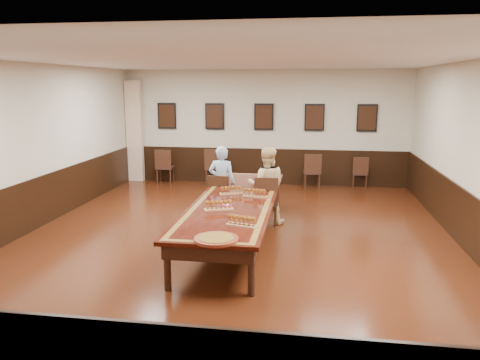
% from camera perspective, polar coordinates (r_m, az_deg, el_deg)
% --- Properties ---
extents(floor, '(8.00, 10.00, 0.02)m').
position_cam_1_polar(floor, '(8.69, -0.50, -7.20)').
color(floor, black).
rests_on(floor, ground).
extents(ceiling, '(8.00, 10.00, 0.02)m').
position_cam_1_polar(ceiling, '(8.24, -0.54, 14.52)').
color(ceiling, white).
rests_on(ceiling, floor).
extents(wall_back, '(8.00, 0.02, 3.20)m').
position_cam_1_polar(wall_back, '(13.25, 2.94, 6.42)').
color(wall_back, beige).
rests_on(wall_back, floor).
extents(wall_front, '(8.00, 0.02, 3.20)m').
position_cam_1_polar(wall_front, '(3.58, -13.45, -8.12)').
color(wall_front, beige).
rests_on(wall_front, floor).
extents(wall_left, '(0.02, 10.00, 3.20)m').
position_cam_1_polar(wall_left, '(9.78, -24.44, 3.57)').
color(wall_left, beige).
rests_on(wall_left, floor).
extents(wall_right, '(0.02, 10.00, 3.20)m').
position_cam_1_polar(wall_right, '(8.65, 26.77, 2.44)').
color(wall_right, beige).
rests_on(wall_right, floor).
extents(chair_man, '(0.48, 0.52, 0.97)m').
position_cam_1_polar(chair_man, '(9.79, -2.35, -2.04)').
color(chair_man, black).
rests_on(chair_man, floor).
extents(chair_woman, '(0.51, 0.55, 1.00)m').
position_cam_1_polar(chair_woman, '(9.43, 3.21, -2.47)').
color(chair_woman, black).
rests_on(chair_woman, floor).
extents(spare_chair_a, '(0.50, 0.54, 0.99)m').
position_cam_1_polar(spare_chair_a, '(13.54, -9.12, 1.68)').
color(spare_chair_a, black).
rests_on(spare_chair_a, floor).
extents(spare_chair_b, '(0.52, 0.56, 1.03)m').
position_cam_1_polar(spare_chair_b, '(13.22, -3.18, 1.65)').
color(spare_chair_b, black).
rests_on(spare_chair_b, floor).
extents(spare_chair_c, '(0.49, 0.52, 0.97)m').
position_cam_1_polar(spare_chair_c, '(12.83, 8.78, 1.11)').
color(spare_chair_c, black).
rests_on(spare_chair_c, floor).
extents(spare_chair_d, '(0.42, 0.45, 0.87)m').
position_cam_1_polar(spare_chair_d, '(13.18, 14.40, 0.94)').
color(spare_chair_d, black).
rests_on(spare_chair_d, floor).
extents(person_man, '(0.58, 0.40, 1.54)m').
position_cam_1_polar(person_man, '(9.82, -2.22, -0.27)').
color(person_man, '#4F8EC5').
rests_on(person_man, floor).
extents(person_woman, '(0.82, 0.66, 1.57)m').
position_cam_1_polar(person_woman, '(9.47, 3.24, -0.65)').
color(person_woman, beige).
rests_on(person_woman, floor).
extents(pink_phone, '(0.08, 0.14, 0.01)m').
position_cam_1_polar(pink_phone, '(8.40, 3.54, -2.43)').
color(pink_phone, '#DD496D').
rests_on(pink_phone, conference_table).
extents(curtain, '(0.45, 0.18, 2.90)m').
position_cam_1_polar(curtain, '(13.96, -12.73, 5.80)').
color(curtain, '#D4B092').
rests_on(curtain, floor).
extents(wainscoting, '(8.00, 10.00, 1.00)m').
position_cam_1_polar(wainscoting, '(8.54, -0.50, -3.95)').
color(wainscoting, black).
rests_on(wainscoting, floor).
extents(conference_table, '(1.40, 5.00, 0.76)m').
position_cam_1_polar(conference_table, '(8.51, -0.50, -3.23)').
color(conference_table, black).
rests_on(conference_table, floor).
extents(posters, '(6.14, 0.04, 0.74)m').
position_cam_1_polar(posters, '(13.16, 2.92, 7.70)').
color(posters, black).
rests_on(posters, wall_back).
extents(flight_a, '(0.45, 0.29, 0.16)m').
position_cam_1_polar(flight_a, '(8.82, -1.08, -1.28)').
color(flight_a, '#A97047').
rests_on(flight_a, conference_table).
extents(flight_b, '(0.46, 0.23, 0.17)m').
position_cam_1_polar(flight_b, '(8.60, 1.84, -1.60)').
color(flight_b, '#A97047').
rests_on(flight_b, conference_table).
extents(flight_c, '(0.49, 0.31, 0.18)m').
position_cam_1_polar(flight_c, '(7.72, -2.61, -3.10)').
color(flight_c, '#A97047').
rests_on(flight_c, conference_table).
extents(flight_d, '(0.49, 0.27, 0.18)m').
position_cam_1_polar(flight_d, '(6.84, 0.21, -5.04)').
color(flight_d, '#A97047').
rests_on(flight_d, conference_table).
extents(red_plate_grp, '(0.19, 0.19, 0.02)m').
position_cam_1_polar(red_plate_grp, '(8.01, -1.63, -3.08)').
color(red_plate_grp, '#B50C31').
rests_on(red_plate_grp, conference_table).
extents(carved_platter, '(0.64, 0.64, 0.05)m').
position_cam_1_polar(carved_platter, '(6.27, -2.92, -7.19)').
color(carved_platter, maroon).
rests_on(carved_platter, conference_table).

